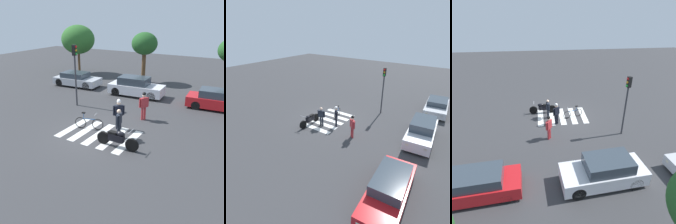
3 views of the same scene
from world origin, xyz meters
The scene contains 11 objects.
ground_plane centered at (0.00, 0.00, 0.00)m, with size 60.00×60.00×0.00m, color #38383A.
police_motorcycle centered at (1.57, -0.79, 0.47)m, with size 2.26×0.62×1.05m.
leaning_bicycle centered at (-0.88, 0.29, 0.37)m, with size 1.63×0.60×0.99m.
officer_on_foot centered at (0.57, 1.19, 1.03)m, with size 0.53×0.47×1.78m.
officer_by_motorcycle centered at (1.16, 0.14, 0.92)m, with size 0.29×0.65×1.63m.
pedestrian_bystander centered at (1.25, 3.12, 1.04)m, with size 0.44×0.57×1.79m.
crosswalk_stripes centered at (0.00, 0.00, 0.00)m, with size 4.05×2.87×0.01m.
car_silver_sedan centered at (-7.20, 7.37, 0.62)m, with size 4.29×2.18×1.25m.
car_white_van centered at (-1.30, 7.38, 0.73)m, with size 4.45×2.04×1.52m.
car_red_convertible centered at (5.05, 7.42, 0.65)m, with size 4.60×2.00×1.37m.
traffic_light_pole centered at (-3.94, 3.15, 2.86)m, with size 0.35×0.28×4.26m.
Camera 2 is at (11.86, 9.25, 7.68)m, focal length 30.73 mm.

